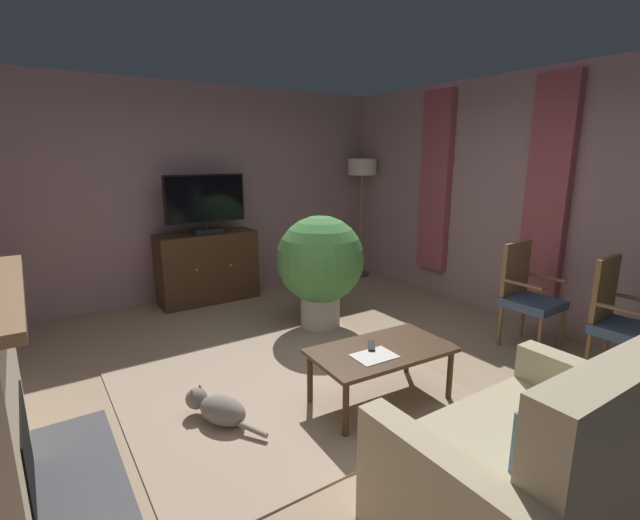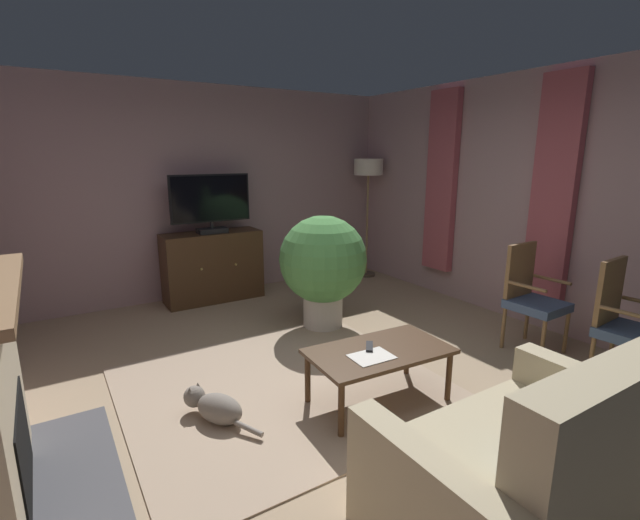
{
  "view_description": "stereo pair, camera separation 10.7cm",
  "coord_description": "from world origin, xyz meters",
  "px_view_note": "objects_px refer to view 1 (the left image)",
  "views": [
    {
      "loc": [
        -1.97,
        -2.76,
        1.83
      ],
      "look_at": [
        0.05,
        0.26,
        0.97
      ],
      "focal_mm": 25.16,
      "sensor_mm": 36.0,
      "label": 1
    },
    {
      "loc": [
        -1.88,
        -2.82,
        1.83
      ],
      "look_at": [
        0.05,
        0.26,
        0.97
      ],
      "focal_mm": 25.16,
      "sensor_mm": 36.0,
      "label": 2
    }
  ],
  "objects_px": {
    "coffee_table": "(381,354)",
    "floor_lamp": "(362,176)",
    "tv_cabinet": "(208,269)",
    "cat": "(218,408)",
    "side_chair_nearest_door": "(527,294)",
    "folded_newspaper": "(374,356)",
    "television": "(205,202)",
    "side_chair_beside_plant": "(620,319)",
    "tv_remote": "(371,346)",
    "sofa_floral": "(539,467)",
    "potted_plant_tall_palm_by_window": "(320,263)"
  },
  "relations": [
    {
      "from": "tv_remote",
      "to": "folded_newspaper",
      "type": "distance_m",
      "value": 0.15
    },
    {
      "from": "floor_lamp",
      "to": "tv_remote",
      "type": "bearing_deg",
      "value": -127.42
    },
    {
      "from": "television",
      "to": "tv_remote",
      "type": "relative_size",
      "value": 5.8
    },
    {
      "from": "television",
      "to": "cat",
      "type": "distance_m",
      "value": 2.97
    },
    {
      "from": "side_chair_nearest_door",
      "to": "folded_newspaper",
      "type": "bearing_deg",
      "value": -177.9
    },
    {
      "from": "tv_cabinet",
      "to": "television",
      "type": "height_order",
      "value": "television"
    },
    {
      "from": "tv_cabinet",
      "to": "cat",
      "type": "bearing_deg",
      "value": -108.92
    },
    {
      "from": "tv_remote",
      "to": "side_chair_beside_plant",
      "type": "distance_m",
      "value": 2.08
    },
    {
      "from": "side_chair_nearest_door",
      "to": "potted_plant_tall_palm_by_window",
      "type": "xyz_separation_m",
      "value": [
        -1.37,
        1.52,
        0.18
      ]
    },
    {
      "from": "side_chair_beside_plant",
      "to": "floor_lamp",
      "type": "xyz_separation_m",
      "value": [
        0.33,
        3.77,
        0.99
      ]
    },
    {
      "from": "tv_cabinet",
      "to": "sofa_floral",
      "type": "height_order",
      "value": "sofa_floral"
    },
    {
      "from": "coffee_table",
      "to": "folded_newspaper",
      "type": "bearing_deg",
      "value": -151.25
    },
    {
      "from": "tv_cabinet",
      "to": "tv_remote",
      "type": "relative_size",
      "value": 7.16
    },
    {
      "from": "floor_lamp",
      "to": "sofa_floral",
      "type": "bearing_deg",
      "value": -118.24
    },
    {
      "from": "coffee_table",
      "to": "sofa_floral",
      "type": "bearing_deg",
      "value": -95.51
    },
    {
      "from": "floor_lamp",
      "to": "potted_plant_tall_palm_by_window",
      "type": "bearing_deg",
      "value": -139.88
    },
    {
      "from": "television",
      "to": "coffee_table",
      "type": "distance_m",
      "value": 3.13
    },
    {
      "from": "tv_cabinet",
      "to": "side_chair_nearest_door",
      "type": "distance_m",
      "value": 3.68
    },
    {
      "from": "sofa_floral",
      "to": "floor_lamp",
      "type": "distance_m",
      "value": 4.99
    },
    {
      "from": "tv_remote",
      "to": "sofa_floral",
      "type": "height_order",
      "value": "sofa_floral"
    },
    {
      "from": "tv_remote",
      "to": "folded_newspaper",
      "type": "height_order",
      "value": "tv_remote"
    },
    {
      "from": "side_chair_nearest_door",
      "to": "sofa_floral",
      "type": "bearing_deg",
      "value": -146.22
    },
    {
      "from": "tv_cabinet",
      "to": "cat",
      "type": "distance_m",
      "value": 2.81
    },
    {
      "from": "folded_newspaper",
      "to": "sofa_floral",
      "type": "distance_m",
      "value": 1.25
    },
    {
      "from": "television",
      "to": "side_chair_nearest_door",
      "type": "relative_size",
      "value": 0.97
    },
    {
      "from": "tv_cabinet",
      "to": "floor_lamp",
      "type": "height_order",
      "value": "floor_lamp"
    },
    {
      "from": "folded_newspaper",
      "to": "sofa_floral",
      "type": "height_order",
      "value": "sofa_floral"
    },
    {
      "from": "television",
      "to": "side_chair_beside_plant",
      "type": "relative_size",
      "value": 0.96
    },
    {
      "from": "coffee_table",
      "to": "tv_remote",
      "type": "bearing_deg",
      "value": 131.39
    },
    {
      "from": "television",
      "to": "folded_newspaper",
      "type": "relative_size",
      "value": 3.29
    },
    {
      "from": "coffee_table",
      "to": "floor_lamp",
      "type": "xyz_separation_m",
      "value": [
        2.17,
        2.95,
        1.14
      ]
    },
    {
      "from": "sofa_floral",
      "to": "potted_plant_tall_palm_by_window",
      "type": "distance_m",
      "value": 2.93
    },
    {
      "from": "side_chair_nearest_door",
      "to": "coffee_table",
      "type": "bearing_deg",
      "value": -179.95
    },
    {
      "from": "tv_cabinet",
      "to": "potted_plant_tall_palm_by_window",
      "type": "distance_m",
      "value": 1.7
    },
    {
      "from": "sofa_floral",
      "to": "side_chair_beside_plant",
      "type": "relative_size",
      "value": 1.42
    },
    {
      "from": "tv_cabinet",
      "to": "side_chair_beside_plant",
      "type": "bearing_deg",
      "value": -61.88
    },
    {
      "from": "floor_lamp",
      "to": "tv_cabinet",
      "type": "bearing_deg",
      "value": 177.66
    },
    {
      "from": "folded_newspaper",
      "to": "cat",
      "type": "xyz_separation_m",
      "value": [
        -1.0,
        0.48,
        -0.32
      ]
    },
    {
      "from": "tv_remote",
      "to": "folded_newspaper",
      "type": "relative_size",
      "value": 0.57
    },
    {
      "from": "floor_lamp",
      "to": "coffee_table",
      "type": "bearing_deg",
      "value": -126.27
    },
    {
      "from": "tv_cabinet",
      "to": "tv_remote",
      "type": "distance_m",
      "value": 3.0
    },
    {
      "from": "tv_cabinet",
      "to": "television",
      "type": "xyz_separation_m",
      "value": [
        -0.0,
        -0.05,
        0.84
      ]
    },
    {
      "from": "television",
      "to": "side_chair_beside_plant",
      "type": "distance_m",
      "value": 4.39
    },
    {
      "from": "television",
      "to": "floor_lamp",
      "type": "height_order",
      "value": "floor_lamp"
    },
    {
      "from": "potted_plant_tall_palm_by_window",
      "to": "tv_remote",
      "type": "bearing_deg",
      "value": -109.5
    },
    {
      "from": "floor_lamp",
      "to": "television",
      "type": "bearing_deg",
      "value": 178.93
    },
    {
      "from": "tv_remote",
      "to": "folded_newspaper",
      "type": "xyz_separation_m",
      "value": [
        -0.08,
        -0.13,
        -0.01
      ]
    },
    {
      "from": "side_chair_beside_plant",
      "to": "potted_plant_tall_palm_by_window",
      "type": "xyz_separation_m",
      "value": [
        -1.37,
        2.34,
        0.18
      ]
    },
    {
      "from": "coffee_table",
      "to": "folded_newspaper",
      "type": "xyz_separation_m",
      "value": [
        -0.13,
        -0.07,
        0.05
      ]
    },
    {
      "from": "sofa_floral",
      "to": "side_chair_nearest_door",
      "type": "bearing_deg",
      "value": 33.78
    }
  ]
}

